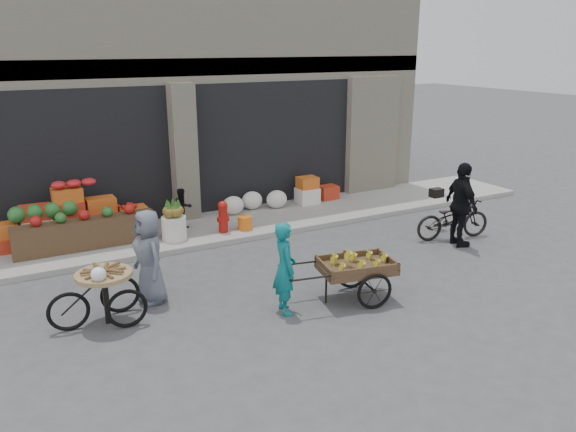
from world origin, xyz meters
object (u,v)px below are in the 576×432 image
vendor_woman (285,268)px  bicycle (453,219)px  fire_hydrant (223,215)px  vendor_grey (149,257)px  pineapple_bin (174,228)px  banana_cart (354,265)px  tricycle_cart (105,289)px  seated_person (183,209)px  cyclist (461,205)px  orange_bucket (245,223)px

vendor_woman → bicycle: (4.90, 1.37, -0.30)m
vendor_woman → fire_hydrant: bearing=2.5°
fire_hydrant → vendor_grey: (-2.28, -2.44, 0.29)m
pineapple_bin → banana_cart: 4.43m
tricycle_cart → vendor_grey: (0.81, 0.44, 0.22)m
pineapple_bin → vendor_woman: size_ratio=0.35×
seated_person → bicycle: (5.08, -3.13, -0.13)m
vendor_woman → tricycle_cart: vendor_woman is taller
pineapple_bin → bicycle: (5.48, -2.53, 0.08)m
vendor_grey → seated_person: bearing=144.1°
fire_hydrant → banana_cart: (0.71, -3.99, 0.12)m
vendor_woman → cyclist: size_ratio=0.84×
tricycle_cart → cyclist: cyclist is taller
tricycle_cart → fire_hydrant: bearing=45.4°
seated_person → bicycle: 5.97m
tricycle_cart → bicycle: tricycle_cart is taller
cyclist → orange_bucket: bearing=65.1°
orange_bucket → cyclist: size_ratio=0.18×
banana_cart → bicycle: 3.98m
vendor_grey → tricycle_cart: bearing=-70.3°
orange_bucket → vendor_grey: (-2.78, -2.39, 0.52)m
vendor_woman → bicycle: vendor_woman is taller
fire_hydrant → cyclist: cyclist is taller
vendor_grey → cyclist: bearing=77.3°
vendor_grey → cyclist: (6.46, -0.44, 0.11)m
orange_bucket → seated_person: 1.42m
vendor_grey → cyclist: cyclist is taller
vendor_grey → bicycle: size_ratio=0.92×
fire_hydrant → banana_cart: size_ratio=0.33×
fire_hydrant → vendor_grey: bearing=-133.0°
banana_cart → vendor_woman: (-1.22, 0.14, 0.13)m
vendor_woman → tricycle_cart: size_ratio=1.05×
vendor_grey → banana_cart: bearing=53.8°
seated_person → tricycle_cart: size_ratio=0.65×
vendor_woman → vendor_grey: vendor_grey is taller
vendor_woman → tricycle_cart: 2.75m
vendor_woman → cyclist: 4.80m
orange_bucket → tricycle_cart: size_ratio=0.22×
seated_person → banana_cart: bearing=-83.1°
bicycle → cyclist: bearing=166.0°
fire_hydrant → cyclist: bearing=-34.5°
cyclist → vendor_grey: bearing=98.7°
banana_cart → orange_bucket: bearing=103.8°
fire_hydrant → banana_cart: banana_cart is taller
fire_hydrant → seated_person: size_ratio=0.76×
fire_hydrant → cyclist: (4.18, -2.88, 0.39)m
pineapple_bin → fire_hydrant: (1.10, -0.05, 0.13)m
fire_hydrant → bicycle: 5.04m
fire_hydrant → cyclist: 5.09m
fire_hydrant → tricycle_cart: size_ratio=0.50×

